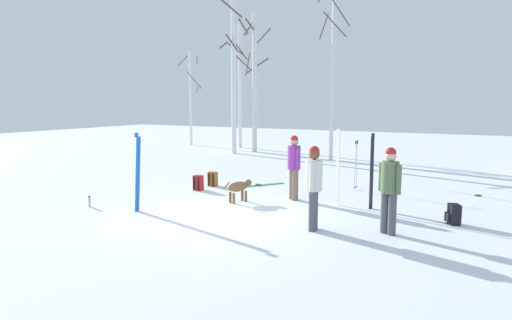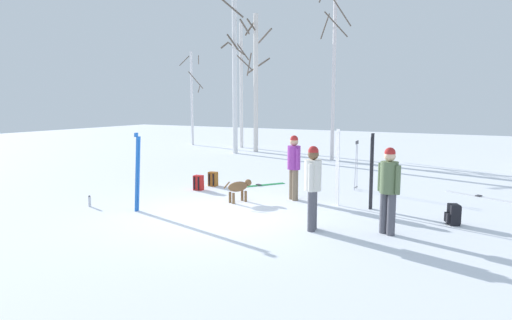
{
  "view_description": "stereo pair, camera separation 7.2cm",
  "coord_description": "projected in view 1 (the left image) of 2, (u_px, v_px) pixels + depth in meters",
  "views": [
    {
      "loc": [
        5.38,
        -8.12,
        2.58
      ],
      "look_at": [
        -0.17,
        2.27,
        1.0
      ],
      "focal_mm": 30.44,
      "sensor_mm": 36.0,
      "label": 1
    },
    {
      "loc": [
        5.44,
        -8.09,
        2.58
      ],
      "look_at": [
        -0.17,
        2.27,
        1.0
      ],
      "focal_mm": 30.44,
      "sensor_mm": 36.0,
      "label": 2
    }
  ],
  "objects": [
    {
      "name": "ground_plane",
      "position": [
        216.0,
        215.0,
        9.95
      ],
      "size": [
        60.0,
        60.0,
        0.0
      ],
      "primitive_type": "plane",
      "color": "white"
    },
    {
      "name": "person_0",
      "position": [
        314.0,
        182.0,
        8.69
      ],
      "size": [
        0.34,
        0.51,
        1.72
      ],
      "color": "#4C4C56",
      "rests_on": "ground_plane"
    },
    {
      "name": "person_1",
      "position": [
        390.0,
        185.0,
        8.43
      ],
      "size": [
        0.47,
        0.34,
        1.72
      ],
      "color": "#4C4C56",
      "rests_on": "ground_plane"
    },
    {
      "name": "person_2",
      "position": [
        294.0,
        163.0,
        11.41
      ],
      "size": [
        0.42,
        0.37,
        1.72
      ],
      "color": "#72604C",
      "rests_on": "ground_plane"
    },
    {
      "name": "dog",
      "position": [
        239.0,
        187.0,
        11.23
      ],
      "size": [
        0.44,
        0.84,
        0.57
      ],
      "color": "brown",
      "rests_on": "ground_plane"
    },
    {
      "name": "ski_pair_planted_0",
      "position": [
        138.0,
        172.0,
        10.25
      ],
      "size": [
        0.02,
        0.27,
        1.87
      ],
      "color": "blue",
      "rests_on": "ground_plane"
    },
    {
      "name": "ski_pair_planted_1",
      "position": [
        338.0,
        167.0,
        10.84
      ],
      "size": [
        0.15,
        0.1,
        1.92
      ],
      "color": "white",
      "rests_on": "ground_plane"
    },
    {
      "name": "ski_pair_planted_2",
      "position": [
        372.0,
        172.0,
        10.42
      ],
      "size": [
        0.06,
        0.14,
        1.84
      ],
      "color": "black",
      "rests_on": "ground_plane"
    },
    {
      "name": "ski_pair_lying_0",
      "position": [
        480.0,
        196.0,
        11.87
      ],
      "size": [
        1.8,
        0.99,
        0.05
      ],
      "color": "white",
      "rests_on": "ground_plane"
    },
    {
      "name": "ski_pair_lying_1",
      "position": [
        260.0,
        185.0,
        13.48
      ],
      "size": [
        1.11,
        1.49,
        0.05
      ],
      "color": "green",
      "rests_on": "ground_plane"
    },
    {
      "name": "ski_poles_0",
      "position": [
        356.0,
        164.0,
        12.76
      ],
      "size": [
        0.07,
        0.28,
        1.46
      ],
      "color": "#B2B2BC",
      "rests_on": "ground_plane"
    },
    {
      "name": "backpack_0",
      "position": [
        453.0,
        214.0,
        9.18
      ],
      "size": [
        0.34,
        0.32,
        0.44
      ],
      "color": "black",
      "rests_on": "ground_plane"
    },
    {
      "name": "backpack_1",
      "position": [
        213.0,
        179.0,
        13.39
      ],
      "size": [
        0.28,
        0.3,
        0.44
      ],
      "color": "#99591E",
      "rests_on": "ground_plane"
    },
    {
      "name": "backpack_2",
      "position": [
        198.0,
        183.0,
        12.76
      ],
      "size": [
        0.28,
        0.3,
        0.44
      ],
      "color": "red",
      "rests_on": "ground_plane"
    },
    {
      "name": "water_bottle_0",
      "position": [
        90.0,
        202.0,
        10.73
      ],
      "size": [
        0.07,
        0.07,
        0.28
      ],
      "color": "silver",
      "rests_on": "ground_plane"
    },
    {
      "name": "birch_tree_0",
      "position": [
        191.0,
        96.0,
        25.88
      ],
      "size": [
        1.18,
        1.31,
        5.55
      ],
      "color": "white",
      "rests_on": "ground_plane"
    },
    {
      "name": "birch_tree_1",
      "position": [
        240.0,
        83.0,
        24.29
      ],
      "size": [
        1.26,
        1.46,
        6.94
      ],
      "color": "silver",
      "rests_on": "ground_plane"
    },
    {
      "name": "birch_tree_2",
      "position": [
        233.0,
        71.0,
        21.42
      ],
      "size": [
        1.38,
        1.36,
        7.89
      ],
      "color": "white",
      "rests_on": "ground_plane"
    },
    {
      "name": "birch_tree_3",
      "position": [
        255.0,
        81.0,
        22.23
      ],
      "size": [
        1.54,
        1.26,
        6.99
      ],
      "color": "silver",
      "rests_on": "ground_plane"
    },
    {
      "name": "birch_tree_4",
      "position": [
        332.0,
        67.0,
        18.97
      ],
      "size": [
        1.38,
        1.21,
        7.81
      ],
      "color": "silver",
      "rests_on": "ground_plane"
    }
  ]
}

